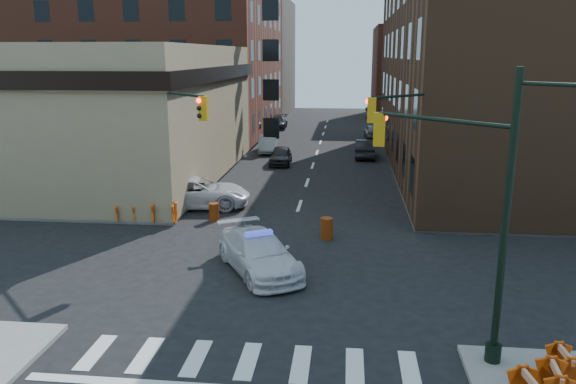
% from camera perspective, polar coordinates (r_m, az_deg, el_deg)
% --- Properties ---
extents(ground, '(140.00, 140.00, 0.00)m').
position_cam_1_polar(ground, '(22.64, -1.04, -8.05)').
color(ground, black).
rests_on(ground, ground).
extents(sidewalk_nw, '(34.00, 54.50, 0.15)m').
position_cam_1_polar(sidewalk_nw, '(60.00, -19.35, 5.04)').
color(sidewalk_nw, gray).
rests_on(sidewalk_nw, ground).
extents(sidewalk_ne, '(34.00, 54.50, 0.15)m').
position_cam_1_polar(sidewalk_ne, '(57.94, 26.66, 4.06)').
color(sidewalk_ne, gray).
rests_on(sidewalk_ne, ground).
extents(bank_building, '(22.00, 22.00, 9.00)m').
position_cam_1_polar(bank_building, '(42.38, -21.74, 7.53)').
color(bank_building, '#928460').
rests_on(bank_building, ground).
extents(apartment_block, '(25.00, 25.00, 24.00)m').
position_cam_1_polar(apartment_block, '(64.51, -13.63, 16.63)').
color(apartment_block, brown).
rests_on(apartment_block, ground).
extents(commercial_row_ne, '(14.00, 34.00, 14.00)m').
position_cam_1_polar(commercial_row_ne, '(44.59, 19.92, 11.18)').
color(commercial_row_ne, '#513520').
rests_on(commercial_row_ne, ground).
extents(filler_nw, '(20.00, 18.00, 16.00)m').
position_cam_1_polar(filler_nw, '(84.92, -6.77, 13.44)').
color(filler_nw, brown).
rests_on(filler_nw, ground).
extents(filler_ne, '(16.00, 16.00, 12.00)m').
position_cam_1_polar(filler_ne, '(79.70, 14.59, 11.65)').
color(filler_ne, brown).
rests_on(filler_ne, ground).
extents(signal_pole_se, '(5.40, 5.27, 8.00)m').
position_cam_1_polar(signal_pole_se, '(16.16, 18.07, -0.56)').
color(signal_pole_se, black).
rests_on(signal_pole_se, sidewalk_se).
extents(signal_pole_nw, '(3.58, 3.67, 8.00)m').
position_cam_1_polar(signal_pole_nw, '(27.83, -11.78, 5.07)').
color(signal_pole_nw, black).
rests_on(signal_pole_nw, sidewalk_nw).
extents(signal_pole_ne, '(3.67, 3.58, 8.00)m').
position_cam_1_polar(signal_pole_ne, '(26.71, 12.94, 4.65)').
color(signal_pole_ne, black).
rests_on(signal_pole_ne, sidewalk_ne).
extents(tree_ne_near, '(3.00, 3.00, 4.85)m').
position_cam_1_polar(tree_ne_near, '(47.36, 12.06, 7.53)').
color(tree_ne_near, black).
rests_on(tree_ne_near, sidewalk_ne).
extents(tree_ne_far, '(3.00, 3.00, 4.85)m').
position_cam_1_polar(tree_ne_far, '(55.28, 11.24, 8.43)').
color(tree_ne_far, black).
rests_on(tree_ne_far, sidewalk_ne).
extents(police_car, '(4.52, 5.71, 1.55)m').
position_cam_1_polar(police_car, '(22.41, -2.98, -6.19)').
color(police_car, silver).
rests_on(police_car, ground).
extents(pickup, '(6.44, 3.64, 1.70)m').
position_cam_1_polar(pickup, '(32.07, -9.34, -0.05)').
color(pickup, silver).
rests_on(pickup, ground).
extents(parked_car_wnear, '(1.76, 4.11, 1.38)m').
position_cam_1_polar(parked_car_wnear, '(44.18, -0.75, 3.73)').
color(parked_car_wnear, black).
rests_on(parked_car_wnear, ground).
extents(parked_car_wfar, '(1.99, 4.56, 1.46)m').
position_cam_1_polar(parked_car_wfar, '(49.66, -2.07, 4.89)').
color(parked_car_wfar, '#969A9E').
rests_on(parked_car_wfar, ground).
extents(parked_car_wdeep, '(2.23, 5.13, 1.47)m').
position_cam_1_polar(parked_car_wdeep, '(65.85, -1.06, 7.11)').
color(parked_car_wdeep, black).
rests_on(parked_car_wdeep, ground).
extents(parked_car_enear, '(1.81, 4.69, 1.52)m').
position_cam_1_polar(parked_car_enear, '(47.47, 7.88, 4.39)').
color(parked_car_enear, black).
rests_on(parked_car_enear, ground).
extents(parked_car_efar, '(1.90, 4.13, 1.37)m').
position_cam_1_polar(parked_car_efar, '(59.13, 8.62, 6.14)').
color(parked_car_efar, gray).
rests_on(parked_car_efar, ground).
extents(pedestrian_a, '(0.86, 0.85, 2.00)m').
position_cam_1_polar(pedestrian_a, '(30.20, -17.02, -0.76)').
color(pedestrian_a, black).
rests_on(pedestrian_a, sidewalk_nw).
extents(pedestrian_b, '(0.91, 0.77, 1.65)m').
position_cam_1_polar(pedestrian_b, '(33.42, -19.13, 0.15)').
color(pedestrian_b, black).
rests_on(pedestrian_b, sidewalk_nw).
extents(pedestrian_c, '(0.88, 1.00, 1.62)m').
position_cam_1_polar(pedestrian_c, '(34.17, -21.32, 0.23)').
color(pedestrian_c, black).
rests_on(pedestrian_c, sidewalk_nw).
extents(barrel_road, '(0.75, 0.75, 1.03)m').
position_cam_1_polar(barrel_road, '(26.32, 3.95, -3.72)').
color(barrel_road, '#F03C0B').
rests_on(barrel_road, ground).
extents(barrel_bank, '(0.55, 0.55, 0.92)m').
position_cam_1_polar(barrel_bank, '(29.43, -7.53, -2.02)').
color(barrel_bank, '#C76309').
rests_on(barrel_bank, ground).
extents(barricade_se_a, '(0.69, 1.23, 0.89)m').
position_cam_1_polar(barricade_se_a, '(15.93, 25.46, -17.14)').
color(barricade_se_a, '#EF390B').
rests_on(barricade_se_a, sidewalk_se).
extents(barricade_se_b, '(0.59, 1.09, 0.80)m').
position_cam_1_polar(barricade_se_b, '(16.95, 26.22, -15.44)').
color(barricade_se_b, '#EA480B').
rests_on(barricade_se_b, sidewalk_se).
extents(barricade_nw_a, '(1.42, 0.78, 1.03)m').
position_cam_1_polar(barricade_nw_a, '(29.13, -12.43, -1.98)').
color(barricade_nw_a, '#CD3C09').
rests_on(barricade_nw_a, sidewalk_nw).
extents(barricade_nw_b, '(1.21, 0.71, 0.86)m').
position_cam_1_polar(barricade_nw_b, '(29.84, -16.07, -1.99)').
color(barricade_nw_b, '#C55B09').
rests_on(barricade_nw_b, sidewalk_nw).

